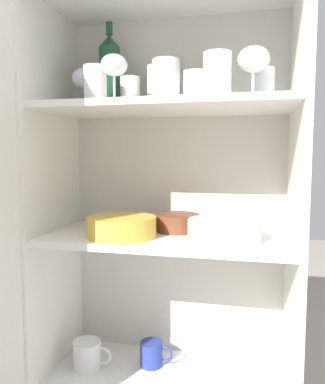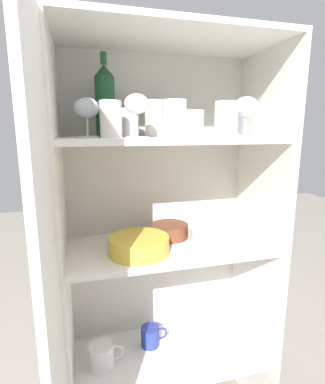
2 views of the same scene
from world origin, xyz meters
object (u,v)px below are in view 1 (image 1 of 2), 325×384
wine_bottle (110,72)px  serving_bowl_small (177,222)px  plate_stack_white (224,230)px  mixing_bowl_large (122,226)px  coffee_mug_primary (88,355)px

wine_bottle → serving_bowl_small: bearing=-4.4°
wine_bottle → plate_stack_white: (0.40, -0.13, -0.51)m
mixing_bowl_large → coffee_mug_primary: (-0.15, 0.05, -0.47)m
plate_stack_white → mixing_bowl_large: bearing=-177.2°
mixing_bowl_large → serving_bowl_small: (0.15, 0.13, -0.00)m
wine_bottle → plate_stack_white: 0.66m
wine_bottle → mixing_bowl_large: (0.09, -0.15, -0.50)m
coffee_mug_primary → serving_bowl_small: bearing=15.0°
wine_bottle → mixing_bowl_large: 0.53m
plate_stack_white → serving_bowl_small: bearing=145.4°
wine_bottle → serving_bowl_small: wine_bottle is taller
serving_bowl_small → coffee_mug_primary: (-0.30, -0.08, -0.46)m
wine_bottle → coffee_mug_primary: (-0.06, -0.10, -0.97)m
mixing_bowl_large → coffee_mug_primary: 0.49m
wine_bottle → mixing_bowl_large: size_ratio=1.35×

